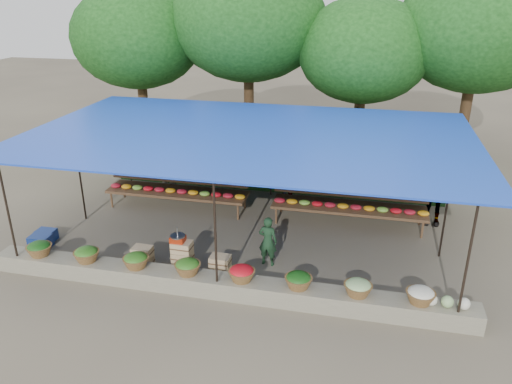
% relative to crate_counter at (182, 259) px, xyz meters
% --- Properties ---
extents(ground, '(60.00, 60.00, 0.00)m').
position_rel_crate_counter_xyz_m(ground, '(1.11, 2.07, -0.31)').
color(ground, brown).
rests_on(ground, ground).
extents(stone_curb, '(10.60, 0.55, 0.40)m').
position_rel_crate_counter_xyz_m(stone_curb, '(1.11, -0.68, -0.11)').
color(stone_curb, '#706D5A').
rests_on(stone_curb, ground).
extents(stall_canopy, '(10.80, 6.60, 2.82)m').
position_rel_crate_counter_xyz_m(stall_canopy, '(1.11, 2.13, 2.37)').
color(stall_canopy, black).
rests_on(stall_canopy, ground).
extents(produce_baskets, '(8.98, 0.58, 0.34)m').
position_rel_crate_counter_xyz_m(produce_baskets, '(1.01, -0.68, 0.25)').
color(produce_baskets, brown).
rests_on(produce_baskets, stone_curb).
extents(netting_backdrop, '(10.60, 0.06, 2.50)m').
position_rel_crate_counter_xyz_m(netting_backdrop, '(1.11, 5.22, 0.94)').
color(netting_backdrop, '#1F4819').
rests_on(netting_backdrop, ground).
extents(tree_row, '(16.51, 5.50, 7.12)m').
position_rel_crate_counter_xyz_m(tree_row, '(1.61, 8.16, 4.39)').
color(tree_row, '#361F13').
rests_on(tree_row, ground).
extents(fruit_table_left, '(4.21, 0.95, 0.93)m').
position_rel_crate_counter_xyz_m(fruit_table_left, '(-1.38, 3.42, 0.30)').
color(fruit_table_left, '#45281B').
rests_on(fruit_table_left, ground).
extents(fruit_table_right, '(4.21, 0.95, 0.93)m').
position_rel_crate_counter_xyz_m(fruit_table_right, '(3.62, 3.42, 0.30)').
color(fruit_table_right, '#45281B').
rests_on(fruit_table_right, ground).
extents(crate_counter, '(2.36, 0.35, 0.77)m').
position_rel_crate_counter_xyz_m(crate_counter, '(0.00, 0.00, 0.00)').
color(crate_counter, tan).
rests_on(crate_counter, ground).
extents(weighing_scale, '(0.34, 0.34, 0.36)m').
position_rel_crate_counter_xyz_m(weighing_scale, '(-0.06, 0.00, 0.55)').
color(weighing_scale, '#B2290E').
rests_on(weighing_scale, crate_counter).
extents(vendor_seated, '(0.48, 0.35, 1.23)m').
position_rel_crate_counter_xyz_m(vendor_seated, '(1.87, 0.75, 0.31)').
color(vendor_seated, '#1A3A21').
rests_on(vendor_seated, ground).
extents(customer_left, '(0.94, 0.80, 1.72)m').
position_rel_crate_counter_xyz_m(customer_left, '(-1.97, 4.08, 0.55)').
color(customer_left, slate).
rests_on(customer_left, ground).
extents(customer_mid, '(1.34, 1.30, 1.84)m').
position_rel_crate_counter_xyz_m(customer_mid, '(1.74, 4.66, 0.61)').
color(customer_mid, slate).
rests_on(customer_mid, ground).
extents(customer_right, '(1.09, 0.47, 1.85)m').
position_rel_crate_counter_xyz_m(customer_right, '(5.86, 3.93, 0.61)').
color(customer_right, slate).
rests_on(customer_right, ground).
extents(blue_crate_front, '(0.54, 0.40, 0.31)m').
position_rel_crate_counter_xyz_m(blue_crate_front, '(-3.92, 0.30, -0.16)').
color(blue_crate_front, navy).
rests_on(blue_crate_front, ground).
extents(blue_crate_back, '(0.49, 0.35, 0.29)m').
position_rel_crate_counter_xyz_m(blue_crate_back, '(-3.99, 0.67, -0.17)').
color(blue_crate_back, navy).
rests_on(blue_crate_back, ground).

